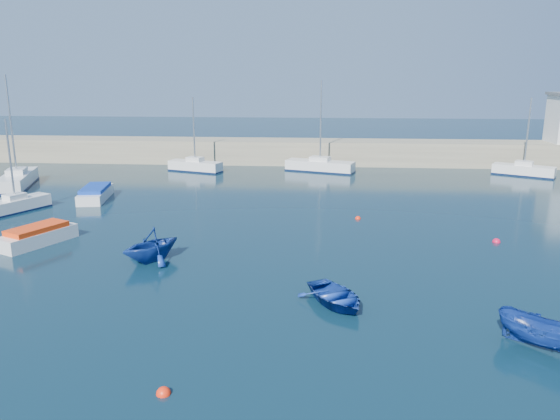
# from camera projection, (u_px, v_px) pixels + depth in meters

# --- Properties ---
(ground) EXTENTS (220.00, 220.00, 0.00)m
(ground) POSITION_uv_depth(u_px,v_px,m) (300.00, 402.00, 16.93)
(ground) COLOR #0B2331
(ground) RESTS_ON ground
(back_wall) EXTENTS (96.00, 4.50, 2.60)m
(back_wall) POSITION_uv_depth(u_px,v_px,m) (317.00, 152.00, 61.08)
(back_wall) COLOR gray
(back_wall) RESTS_ON ground
(sailboat_3) EXTENTS (3.48, 5.15, 6.76)m
(sailboat_3) POSITION_uv_depth(u_px,v_px,m) (16.00, 205.00, 39.87)
(sailboat_3) COLOR silver
(sailboat_3) RESTS_ON ground
(sailboat_4) EXTENTS (4.20, 7.77, 9.77)m
(sailboat_4) POSITION_uv_depth(u_px,v_px,m) (18.00, 179.00, 48.81)
(sailboat_4) COLOR silver
(sailboat_4) RESTS_ON ground
(sailboat_5) EXTENTS (5.87, 3.32, 7.57)m
(sailboat_5) POSITION_uv_depth(u_px,v_px,m) (195.00, 166.00, 56.29)
(sailboat_5) COLOR silver
(sailboat_5) RESTS_ON ground
(sailboat_6) EXTENTS (7.29, 4.08, 9.19)m
(sailboat_6) POSITION_uv_depth(u_px,v_px,m) (320.00, 166.00, 56.29)
(sailboat_6) COLOR silver
(sailboat_6) RESTS_ON ground
(sailboat_7) EXTENTS (5.77, 4.17, 7.62)m
(sailboat_7) POSITION_uv_depth(u_px,v_px,m) (524.00, 170.00, 53.91)
(sailboat_7) COLOR silver
(sailboat_7) RESTS_ON ground
(motorboat_1) EXTENTS (3.42, 4.84, 1.13)m
(motorboat_1) POSITION_uv_depth(u_px,v_px,m) (38.00, 236.00, 32.38)
(motorboat_1) COLOR silver
(motorboat_1) RESTS_ON ground
(motorboat_2) EXTENTS (2.67, 5.42, 1.07)m
(motorboat_2) POSITION_uv_depth(u_px,v_px,m) (95.00, 193.00, 43.86)
(motorboat_2) COLOR silver
(motorboat_2) RESTS_ON ground
(dinghy_center) EXTENTS (4.03, 4.41, 0.75)m
(dinghy_center) POSITION_uv_depth(u_px,v_px,m) (336.00, 296.00, 23.97)
(dinghy_center) COLOR navy
(dinghy_center) RESTS_ON ground
(dinghy_left) EXTENTS (4.49, 4.58, 1.83)m
(dinghy_left) POSITION_uv_depth(u_px,v_px,m) (151.00, 245.00, 29.39)
(dinghy_left) COLOR navy
(dinghy_left) RESTS_ON ground
(dinghy_right) EXTENTS (3.48, 3.16, 1.33)m
(dinghy_right) POSITION_uv_depth(u_px,v_px,m) (544.00, 333.00, 19.97)
(dinghy_right) COLOR navy
(dinghy_right) RESTS_ON ground
(buoy_0) EXTENTS (0.48, 0.48, 0.48)m
(buoy_0) POSITION_uv_depth(u_px,v_px,m) (164.00, 394.00, 17.35)
(buoy_0) COLOR #FF280D
(buoy_0) RESTS_ON ground
(buoy_1) EXTENTS (0.48, 0.48, 0.48)m
(buoy_1) POSITION_uv_depth(u_px,v_px,m) (496.00, 242.00, 32.87)
(buoy_1) COLOR red
(buoy_1) RESTS_ON ground
(buoy_3) EXTENTS (0.40, 0.40, 0.40)m
(buoy_3) POSITION_uv_depth(u_px,v_px,m) (358.00, 219.00, 38.12)
(buoy_3) COLOR #FF280D
(buoy_3) RESTS_ON ground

